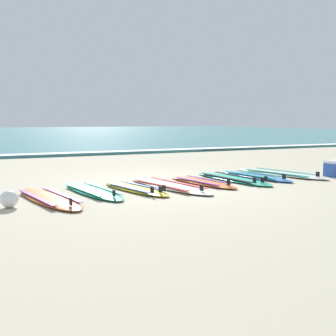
{
  "coord_description": "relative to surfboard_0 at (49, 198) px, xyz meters",
  "views": [
    {
      "loc": [
        -3.11,
        -7.2,
        1.33
      ],
      "look_at": [
        0.34,
        0.68,
        0.25
      ],
      "focal_mm": 40.66,
      "sensor_mm": 36.0,
      "label": 1
    }
  ],
  "objects": [
    {
      "name": "surfboard_5",
      "position": [
        4.01,
        0.6,
        0.0
      ],
      "size": [
        0.93,
        2.42,
        0.18
      ],
      "color": "#2DB793",
      "rests_on": "ground"
    },
    {
      "name": "surfboard_4",
      "position": [
        3.16,
        0.44,
        0.0
      ],
      "size": [
        0.93,
        2.04,
        0.18
      ],
      "color": "orange",
      "rests_on": "ground"
    },
    {
      "name": "surfboard_7",
      "position": [
        5.54,
        0.81,
        -0.0
      ],
      "size": [
        1.3,
        2.56,
        0.18
      ],
      "color": "white",
      "rests_on": "ground"
    },
    {
      "name": "cooler_box",
      "position": [
        6.59,
        0.13,
        0.16
      ],
      "size": [
        0.49,
        0.37,
        0.38
      ],
      "color": "#2D51B2",
      "rests_on": "ground"
    },
    {
      "name": "sea",
      "position": [
        2.43,
        37.79,
        0.01
      ],
      "size": [
        80.0,
        60.0,
        0.1
      ],
      "primitive_type": "cube",
      "color": "teal",
      "rests_on": "ground"
    },
    {
      "name": "wave_foam_strip",
      "position": [
        2.43,
        8.15,
        0.02
      ],
      "size": [
        80.0,
        0.73,
        0.11
      ],
      "primitive_type": "cube",
      "color": "white",
      "rests_on": "ground"
    },
    {
      "name": "surfboard_0",
      "position": [
        0.0,
        0.0,
        0.0
      ],
      "size": [
        1.13,
        2.4,
        0.18
      ],
      "color": "orange",
      "rests_on": "ground"
    },
    {
      "name": "surfboard_2",
      "position": [
        1.61,
        0.26,
        0.0
      ],
      "size": [
        1.03,
        2.02,
        0.18
      ],
      "color": "yellow",
      "rests_on": "ground"
    },
    {
      "name": "surfboard_3",
      "position": [
        2.34,
        0.33,
        -0.0
      ],
      "size": [
        1.21,
        2.57,
        0.18
      ],
      "color": "white",
      "rests_on": "ground"
    },
    {
      "name": "beach_ball",
      "position": [
        -0.62,
        -0.35,
        0.1
      ],
      "size": [
        0.27,
        0.27,
        0.27
      ],
      "primitive_type": "sphere",
      "color": "white",
      "rests_on": "ground"
    },
    {
      "name": "surfboard_6",
      "position": [
        4.72,
        0.71,
        0.0
      ],
      "size": [
        0.94,
        2.19,
        0.18
      ],
      "color": "#3875CC",
      "rests_on": "ground"
    },
    {
      "name": "ground_plane",
      "position": [
        2.43,
        0.66,
        -0.04
      ],
      "size": [
        80.0,
        80.0,
        0.0
      ],
      "primitive_type": "plane",
      "color": "#B7AD93"
    },
    {
      "name": "surfboard_1",
      "position": [
        0.82,
        0.34,
        0.0
      ],
      "size": [
        0.98,
        2.23,
        0.18
      ],
      "color": "#2DB793",
      "rests_on": "ground"
    }
  ]
}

